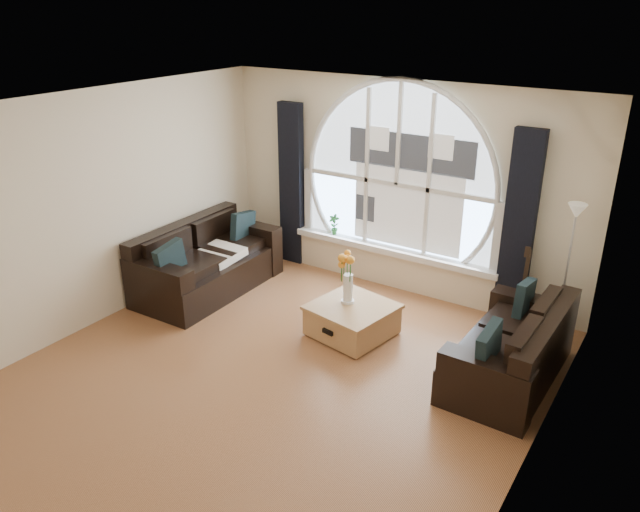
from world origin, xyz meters
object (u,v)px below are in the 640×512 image
at_px(floor_lamp, 566,273).
at_px(sofa_left, 208,262).
at_px(coffee_chest, 352,319).
at_px(vase_flowers, 348,271).
at_px(potted_plant, 334,224).
at_px(sofa_right, 510,343).
at_px(guitar, 525,287).

bearing_deg(floor_lamp, sofa_left, -163.60).
distance_m(coffee_chest, vase_flowers, 0.56).
xyz_separation_m(floor_lamp, potted_plant, (-3.12, 0.19, -0.11)).
xyz_separation_m(sofa_left, coffee_chest, (2.19, 0.00, -0.19)).
xyz_separation_m(sofa_left, sofa_right, (3.95, 0.11, 0.00)).
relative_size(coffee_chest, floor_lamp, 0.53).
height_order(sofa_left, floor_lamp, floor_lamp).
bearing_deg(potted_plant, floor_lamp, -3.51).
bearing_deg(sofa_right, sofa_left, -176.87).
xyz_separation_m(sofa_left, potted_plant, (1.06, 1.42, 0.29)).
bearing_deg(guitar, potted_plant, 170.85).
relative_size(coffee_chest, guitar, 0.80).
distance_m(sofa_right, guitar, 1.13).
xyz_separation_m(sofa_right, coffee_chest, (-1.76, -0.11, -0.19)).
xyz_separation_m(sofa_right, potted_plant, (-2.89, 1.31, 0.29)).
xyz_separation_m(floor_lamp, guitar, (-0.42, -0.01, -0.27)).
height_order(vase_flowers, potted_plant, vase_flowers).
xyz_separation_m(vase_flowers, potted_plant, (-1.04, 1.38, -0.07)).
bearing_deg(vase_flowers, sofa_right, 2.24).
distance_m(coffee_chest, floor_lamp, 2.41).
distance_m(guitar, potted_plant, 2.71).
bearing_deg(vase_flowers, coffee_chest, -23.44).
bearing_deg(floor_lamp, sofa_right, -101.72).
distance_m(floor_lamp, guitar, 0.50).
distance_m(sofa_left, vase_flowers, 2.14).
relative_size(guitar, potted_plant, 3.69).
distance_m(sofa_left, guitar, 3.96).
distance_m(sofa_left, sofa_right, 3.95).
bearing_deg(vase_flowers, guitar, 35.43).
relative_size(vase_flowers, potted_plant, 2.44).
bearing_deg(coffee_chest, sofa_right, 13.78).
distance_m(vase_flowers, floor_lamp, 2.39).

